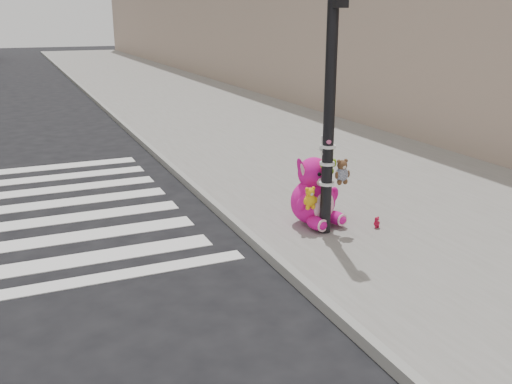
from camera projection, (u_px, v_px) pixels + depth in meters
name	position (u px, v px, depth m)	size (l,w,h in m)	color
ground	(194.00, 337.00, 5.97)	(120.00, 120.00, 0.00)	black
sidewalk_near	(255.00, 128.00, 16.61)	(7.00, 80.00, 0.14)	slate
curb_edge	(138.00, 138.00, 15.30)	(0.12, 80.00, 0.15)	gray
signal_pole	(329.00, 119.00, 8.01)	(0.66, 0.50, 4.00)	black
pink_bunny	(315.00, 196.00, 8.68)	(0.84, 0.94, 1.11)	#DB128D
red_teddy	(377.00, 222.00, 8.61)	(0.12, 0.08, 0.18)	#AA112F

